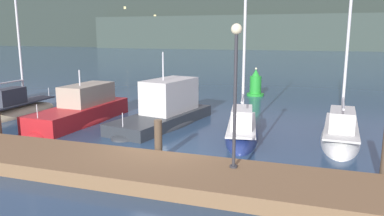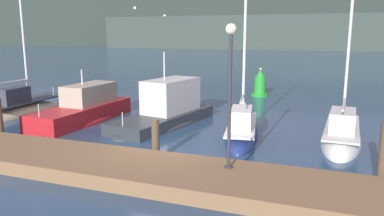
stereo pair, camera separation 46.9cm
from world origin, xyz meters
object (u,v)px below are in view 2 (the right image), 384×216
Objects in this scene: channel_buoy at (260,85)px; sailboat_berth_5 at (242,133)px; motorboat_berth_4 at (165,115)px; motorboat_berth_3 at (84,115)px; sailboat_berth_2 at (23,110)px; dock_lamppost at (230,74)px; sailboat_berth_6 at (341,138)px.

sailboat_berth_5 is at bearing -83.73° from channel_buoy.
motorboat_berth_3 is at bearing -167.54° from motorboat_berth_4.
sailboat_berth_2 is at bearing -175.55° from motorboat_berth_4.
channel_buoy is at bearing 43.69° from sailboat_berth_2.
motorboat_berth_4 is 1.73× the size of dock_lamppost.
motorboat_berth_4 is 10.68m from channel_buoy.
sailboat_berth_2 is 15.84m from channel_buoy.
sailboat_berth_6 is 4.49× the size of channel_buoy.
motorboat_berth_4 is at bearing 4.45° from sailboat_berth_2.
sailboat_berth_2 is at bearing 176.42° from motorboat_berth_3.
sailboat_berth_2 is 4.33m from motorboat_berth_3.
sailboat_berth_6 reaches higher than sailboat_berth_5.
motorboat_berth_3 is 4.33m from motorboat_berth_4.
sailboat_berth_6 is at bearing 60.39° from dock_lamppost.
sailboat_berth_6 reaches higher than motorboat_berth_3.
channel_buoy is (-5.34, 10.61, 0.62)m from sailboat_berth_6.
channel_buoy is at bearing 116.73° from sailboat_berth_6.
sailboat_berth_5 is (8.38, -0.14, -0.16)m from motorboat_berth_3.
motorboat_berth_3 is at bearing 179.02° from sailboat_berth_5.
dock_lamppost is at bearing -51.76° from motorboat_berth_4.
channel_buoy is at bearing 57.53° from motorboat_berth_3.
dock_lamppost is at bearing -30.07° from motorboat_berth_3.
motorboat_berth_3 is at bearing -3.58° from sailboat_berth_2.
dock_lamppost reaches higher than channel_buoy.
sailboat_berth_6 is at bearing 2.73° from motorboat_berth_3.
sailboat_berth_6 is at bearing 10.21° from sailboat_berth_5.
sailboat_berth_2 reaches higher than channel_buoy.
sailboat_berth_5 reaches higher than dock_lamppost.
motorboat_berth_3 is 0.94× the size of motorboat_berth_4.
motorboat_berth_3 is 0.79× the size of sailboat_berth_5.
sailboat_berth_5 is at bearing -1.87° from sailboat_berth_2.
dock_lamppost is (4.90, -6.22, 2.87)m from motorboat_berth_4.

